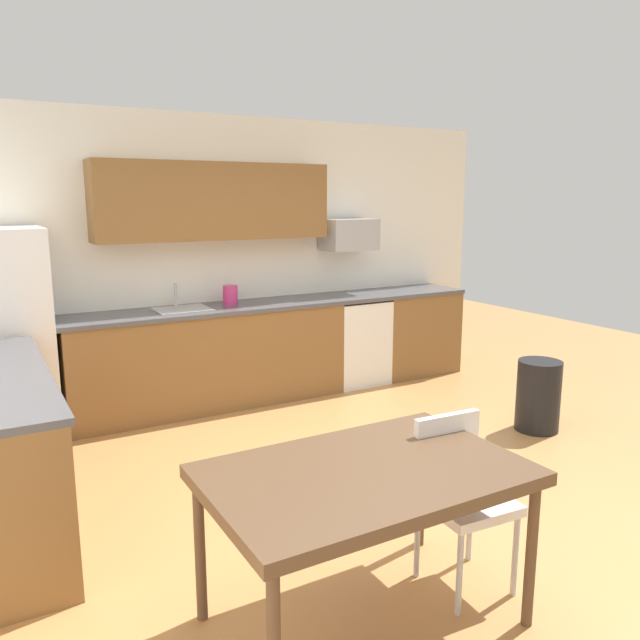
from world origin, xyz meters
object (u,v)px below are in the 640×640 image
(oven_range, at_px, (353,340))
(dining_table, at_px, (365,482))
(kettle, at_px, (230,296))
(chair_near_table, at_px, (459,487))
(trash_bin, at_px, (538,396))
(microwave, at_px, (349,235))

(oven_range, bearing_deg, dining_table, -122.01)
(oven_range, relative_size, kettle, 4.55)
(dining_table, relative_size, chair_near_table, 1.65)
(oven_range, relative_size, trash_bin, 1.52)
(dining_table, bearing_deg, microwave, 58.76)
(chair_near_table, bearing_deg, oven_range, 65.80)
(dining_table, bearing_deg, chair_near_table, 4.59)
(trash_bin, xyz_separation_m, kettle, (-1.93, 2.03, 0.72))
(oven_range, xyz_separation_m, dining_table, (-2.05, -3.28, 0.24))
(oven_range, distance_m, dining_table, 3.88)
(kettle, bearing_deg, chair_near_table, -91.77)
(chair_near_table, relative_size, kettle, 4.25)
(microwave, relative_size, trash_bin, 0.90)
(dining_table, distance_m, chair_near_table, 0.63)
(oven_range, height_order, kettle, kettle)
(oven_range, distance_m, microwave, 1.11)
(microwave, relative_size, chair_near_table, 0.64)
(dining_table, bearing_deg, oven_range, 57.99)
(oven_range, bearing_deg, kettle, 177.88)
(microwave, height_order, trash_bin, microwave)
(oven_range, relative_size, dining_table, 0.65)
(oven_range, height_order, chair_near_table, oven_range)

